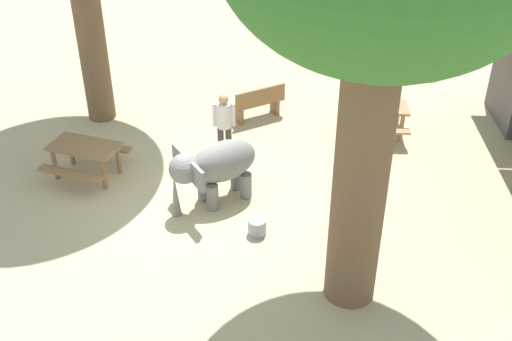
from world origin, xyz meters
The scene contains 7 objects.
ground_plane centered at (0.00, 0.00, 0.00)m, with size 60.00×60.00×0.00m, color tan.
elephant centered at (-0.18, 0.51, 0.86)m, with size 1.71×1.85×1.35m.
person_handler centered at (-1.89, 0.54, 0.95)m, with size 0.32×0.51×1.62m.
wooden_bench centered at (-3.87, 1.22, 0.47)m, with size 1.08×1.40×0.88m.
picnic_table_near centered at (-3.18, 4.10, 0.59)m, with size 1.48×1.50×0.78m.
picnic_table_far centered at (-1.00, -2.41, 0.59)m, with size 1.84×1.85×0.78m.
feed_bucket centered at (0.87, 1.41, 0.16)m, with size 0.36×0.36×0.32m, color gray.
Camera 1 is at (10.47, 1.84, 7.65)m, focal length 44.12 mm.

